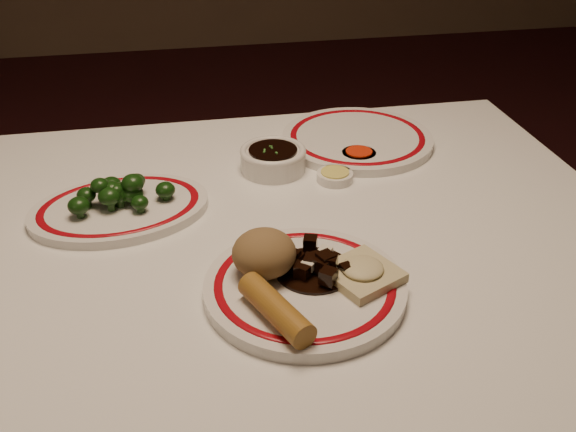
# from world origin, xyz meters

# --- Properties ---
(dining_table) EXTENTS (1.20, 0.90, 0.75)m
(dining_table) POSITION_xyz_m (0.00, 0.00, 0.66)
(dining_table) COLOR white
(dining_table) RESTS_ON ground
(main_plate) EXTENTS (0.34, 0.34, 0.02)m
(main_plate) POSITION_xyz_m (0.04, -0.17, 0.76)
(main_plate) COLOR white
(main_plate) RESTS_ON dining_table
(rice_mound) EXTENTS (0.09, 0.09, 0.06)m
(rice_mound) POSITION_xyz_m (-0.01, -0.14, 0.80)
(rice_mound) COLOR olive
(rice_mound) RESTS_ON main_plate
(spring_roll) EXTENTS (0.08, 0.13, 0.03)m
(spring_roll) POSITION_xyz_m (-0.01, -0.24, 0.79)
(spring_roll) COLOR olive
(spring_roll) RESTS_ON main_plate
(fried_wonton) EXTENTS (0.12, 0.12, 0.02)m
(fried_wonton) POSITION_xyz_m (0.12, -0.17, 0.78)
(fried_wonton) COLOR #C8BF8D
(fried_wonton) RESTS_ON main_plate
(stirfry_heap) EXTENTS (0.11, 0.11, 0.03)m
(stirfry_heap) POSITION_xyz_m (0.06, -0.15, 0.78)
(stirfry_heap) COLOR black
(stirfry_heap) RESTS_ON main_plate
(broccoli_plate) EXTENTS (0.32, 0.28, 0.02)m
(broccoli_plate) POSITION_xyz_m (-0.21, 0.09, 0.76)
(broccoli_plate) COLOR white
(broccoli_plate) RESTS_ON dining_table
(broccoli_pile) EXTENTS (0.17, 0.09, 0.05)m
(broccoli_pile) POSITION_xyz_m (-0.21, 0.09, 0.79)
(broccoli_pile) COLOR #23471C
(broccoli_pile) RESTS_ON broccoli_plate
(soy_bowl) EXTENTS (0.12, 0.12, 0.04)m
(soy_bowl) POSITION_xyz_m (0.06, 0.20, 0.77)
(soy_bowl) COLOR white
(soy_bowl) RESTS_ON dining_table
(sweet_sour_dish) EXTENTS (0.06, 0.06, 0.02)m
(sweet_sour_dish) POSITION_xyz_m (0.22, 0.21, 0.76)
(sweet_sour_dish) COLOR white
(sweet_sour_dish) RESTS_ON dining_table
(mustard_dish) EXTENTS (0.06, 0.06, 0.02)m
(mustard_dish) POSITION_xyz_m (0.16, 0.13, 0.76)
(mustard_dish) COLOR white
(mustard_dish) RESTS_ON dining_table
(far_plate) EXTENTS (0.37, 0.37, 0.02)m
(far_plate) POSITION_xyz_m (0.24, 0.28, 0.76)
(far_plate) COLOR white
(far_plate) RESTS_ON dining_table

